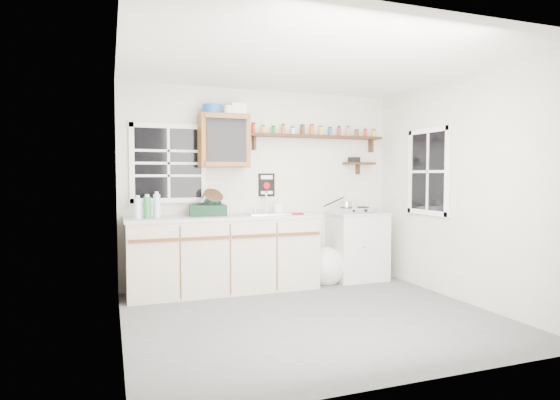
{
  "coord_description": "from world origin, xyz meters",
  "views": [
    {
      "loc": [
        -1.88,
        -4.19,
        1.4
      ],
      "look_at": [
        -0.14,
        0.55,
        1.14
      ],
      "focal_mm": 30.0,
      "sensor_mm": 36.0,
      "label": 1
    }
  ],
  "objects_px": {
    "upper_cabinet": "(224,141)",
    "spice_shelf": "(316,136)",
    "dish_rack": "(209,207)",
    "hotplate": "(355,210)",
    "main_cabinet": "(224,253)",
    "right_cabinet": "(357,246)"
  },
  "relations": [
    {
      "from": "right_cabinet",
      "to": "dish_rack",
      "type": "height_order",
      "value": "dish_rack"
    },
    {
      "from": "main_cabinet",
      "to": "upper_cabinet",
      "type": "relative_size",
      "value": 3.55
    },
    {
      "from": "main_cabinet",
      "to": "upper_cabinet",
      "type": "bearing_deg",
      "value": 76.32
    },
    {
      "from": "spice_shelf",
      "to": "upper_cabinet",
      "type": "bearing_deg",
      "value": -176.89
    },
    {
      "from": "hotplate",
      "to": "dish_rack",
      "type": "bearing_deg",
      "value": 174.71
    },
    {
      "from": "right_cabinet",
      "to": "spice_shelf",
      "type": "relative_size",
      "value": 0.48
    },
    {
      "from": "right_cabinet",
      "to": "upper_cabinet",
      "type": "relative_size",
      "value": 1.4
    },
    {
      "from": "right_cabinet",
      "to": "dish_rack",
      "type": "xyz_separation_m",
      "value": [
        -2.0,
        0.04,
        0.57
      ]
    },
    {
      "from": "hotplate",
      "to": "upper_cabinet",
      "type": "bearing_deg",
      "value": 172.01
    },
    {
      "from": "main_cabinet",
      "to": "hotplate",
      "type": "height_order",
      "value": "hotplate"
    },
    {
      "from": "spice_shelf",
      "to": "dish_rack",
      "type": "relative_size",
      "value": 4.07
    },
    {
      "from": "right_cabinet",
      "to": "dish_rack",
      "type": "relative_size",
      "value": 1.94
    },
    {
      "from": "main_cabinet",
      "to": "dish_rack",
      "type": "relative_size",
      "value": 4.93
    },
    {
      "from": "upper_cabinet",
      "to": "dish_rack",
      "type": "bearing_deg",
      "value": -159.58
    },
    {
      "from": "main_cabinet",
      "to": "dish_rack",
      "type": "distance_m",
      "value": 0.59
    },
    {
      "from": "upper_cabinet",
      "to": "spice_shelf",
      "type": "bearing_deg",
      "value": 3.11
    },
    {
      "from": "upper_cabinet",
      "to": "dish_rack",
      "type": "height_order",
      "value": "upper_cabinet"
    },
    {
      "from": "upper_cabinet",
      "to": "dish_rack",
      "type": "xyz_separation_m",
      "value": [
        -0.2,
        -0.08,
        -0.8
      ]
    },
    {
      "from": "dish_rack",
      "to": "hotplate",
      "type": "height_order",
      "value": "dish_rack"
    },
    {
      "from": "right_cabinet",
      "to": "main_cabinet",
      "type": "bearing_deg",
      "value": -179.21
    },
    {
      "from": "spice_shelf",
      "to": "hotplate",
      "type": "distance_m",
      "value": 1.12
    },
    {
      "from": "main_cabinet",
      "to": "right_cabinet",
      "type": "bearing_deg",
      "value": 0.79
    }
  ]
}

